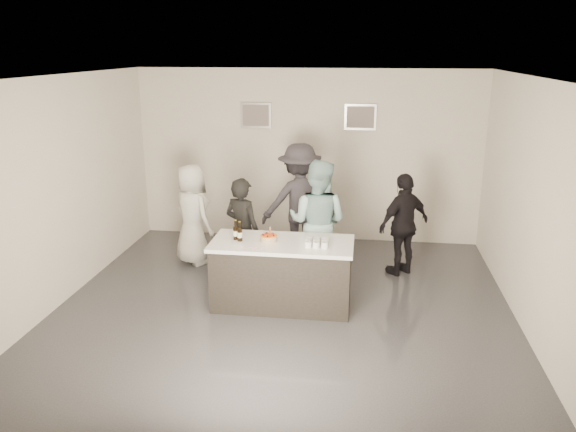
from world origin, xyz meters
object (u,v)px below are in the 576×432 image
Objects in this scene: person_guest_right at (404,224)px; person_main_black at (243,231)px; bar_counter at (282,274)px; beer_bottle_b at (240,232)px; person_guest_back at (300,202)px; person_main_blue at (317,222)px; cake at (269,238)px; beer_bottle_a at (236,230)px; person_guest_left at (192,214)px.

person_main_black is at bearing -23.78° from person_guest_right.
bar_counter is 7.15× the size of beer_bottle_b.
person_guest_back reaches higher than person_guest_right.
person_main_blue is at bearing 65.41° from bar_counter.
beer_bottle_b reaches higher than cake.
beer_bottle_a is 0.09m from beer_bottle_b.
bar_counter is 1.05m from person_main_blue.
beer_bottle_b is 1.78m from person_guest_left.
cake reaches higher than bar_counter.
person_main_black is at bearing -176.19° from person_guest_left.
person_guest_left is (-0.95, 0.64, 0.02)m from person_main_black.
beer_bottle_a and beer_bottle_b have the same top height.
person_guest_left is (-1.08, 1.40, -0.23)m from beer_bottle_b.
person_main_blue is at bearing -17.43° from person_guest_right.
person_main_blue reaches higher than person_guest_left.
cake is 2.28m from person_guest_right.
person_main_blue is at bearing -156.08° from person_guest_left.
beer_bottle_a is 0.14× the size of person_main_blue.
person_main_blue reaches higher than person_main_black.
person_guest_left is 0.85× the size of person_guest_back.
bar_counter is 2.15m from person_guest_left.
person_guest_left reaches higher than bar_counter.
cake is 0.85× the size of beer_bottle_a.
person_guest_back is at bearing 73.12° from beer_bottle_b.
beer_bottle_a is at bearing 141.72° from beer_bottle_b.
bar_counter is at bearing 178.22° from person_guest_left.
person_guest_right reaches higher than beer_bottle_b.
beer_bottle_b is (-0.55, -0.04, 0.58)m from bar_counter.
person_guest_right is at bearing -143.58° from person_main_blue.
beer_bottle_b is at bearing 58.38° from person_main_blue.
person_main_blue reaches higher than person_guest_right.
cake is at bearing 7.77° from beer_bottle_b.
beer_bottle_b is 0.14× the size of person_main_blue.
beer_bottle_a reaches higher than bar_counter.
person_guest_left reaches higher than cake.
bar_counter is 7.15× the size of beer_bottle_a.
bar_counter is at bearing 158.58° from person_main_black.
bar_counter is 0.85m from beer_bottle_a.
person_guest_left is at bearing -9.37° from person_main_black.
person_main_black is 1.32m from person_guest_back.
beer_bottle_b reaches higher than bar_counter.
person_guest_back is at bearing 70.73° from beer_bottle_a.
person_main_blue reaches higher than bar_counter.
person_main_black is (-0.07, 0.70, -0.24)m from beer_bottle_a.
person_main_black is at bearing 133.79° from bar_counter.
person_guest_left is (-1.01, 1.35, -0.23)m from beer_bottle_a.
person_guest_left is at bearing 0.81° from person_main_blue.
person_main_black reaches higher than beer_bottle_a.
person_guest_back is (-0.38, 0.98, 0.03)m from person_main_blue.
person_main_black reaches higher than person_guest_right.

